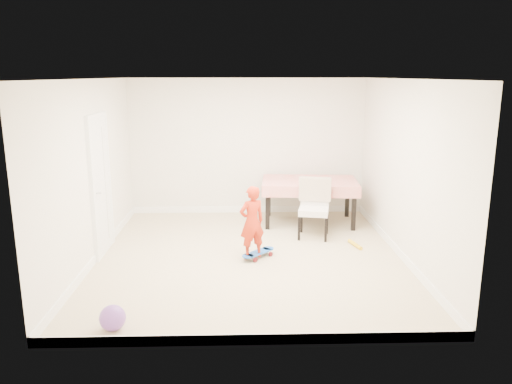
{
  "coord_description": "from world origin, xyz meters",
  "views": [
    {
      "loc": [
        -0.11,
        -7.03,
        2.65
      ],
      "look_at": [
        0.1,
        0.2,
        0.95
      ],
      "focal_mm": 35.0,
      "sensor_mm": 36.0,
      "label": 1
    }
  ],
  "objects_px": {
    "dining_chair": "(314,209)",
    "skateboard": "(258,255)",
    "dining_table": "(309,201)",
    "child": "(252,224)",
    "balloon": "(113,318)"
  },
  "relations": [
    {
      "from": "dining_chair",
      "to": "child",
      "type": "xyz_separation_m",
      "value": [
        -1.05,
        -1.01,
        0.05
      ]
    },
    {
      "from": "dining_table",
      "to": "dining_chair",
      "type": "relative_size",
      "value": 1.73
    },
    {
      "from": "dining_chair",
      "to": "child",
      "type": "relative_size",
      "value": 0.91
    },
    {
      "from": "child",
      "to": "dining_table",
      "type": "bearing_deg",
      "value": -145.98
    },
    {
      "from": "child",
      "to": "skateboard",
      "type": "bearing_deg",
      "value": -173.36
    },
    {
      "from": "child",
      "to": "dining_chair",
      "type": "bearing_deg",
      "value": -161.71
    },
    {
      "from": "dining_table",
      "to": "dining_chair",
      "type": "xyz_separation_m",
      "value": [
        -0.04,
        -0.84,
        0.09
      ]
    },
    {
      "from": "skateboard",
      "to": "dining_table",
      "type": "bearing_deg",
      "value": 15.8
    },
    {
      "from": "dining_table",
      "to": "skateboard",
      "type": "relative_size",
      "value": 2.76
    },
    {
      "from": "dining_table",
      "to": "child",
      "type": "xyz_separation_m",
      "value": [
        -1.09,
        -1.85,
        0.14
      ]
    },
    {
      "from": "dining_chair",
      "to": "balloon",
      "type": "height_order",
      "value": "dining_chair"
    },
    {
      "from": "dining_table",
      "to": "child",
      "type": "bearing_deg",
      "value": -115.98
    },
    {
      "from": "skateboard",
      "to": "balloon",
      "type": "distance_m",
      "value": 2.67
    },
    {
      "from": "dining_chair",
      "to": "child",
      "type": "height_order",
      "value": "child"
    },
    {
      "from": "dining_chair",
      "to": "skateboard",
      "type": "relative_size",
      "value": 1.6
    }
  ]
}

